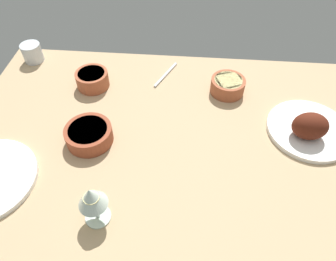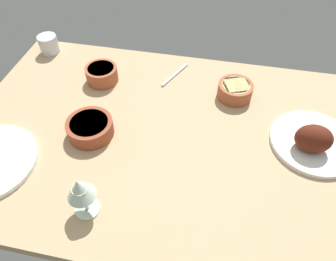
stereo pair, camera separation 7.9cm
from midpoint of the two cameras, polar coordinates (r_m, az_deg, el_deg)
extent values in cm
cube|color=tan|center=(104.75, -2.15, -1.55)|extent=(140.00, 90.00, 4.00)
cylinder|color=white|center=(112.23, 22.72, 0.07)|extent=(27.65, 27.65, 1.60)
ellipsoid|color=#511E11|center=(105.92, 22.84, 0.64)|extent=(11.25, 8.36, 9.39)
cylinder|color=brown|center=(103.75, -16.49, -0.85)|extent=(15.20, 15.20, 5.41)
cylinder|color=#4C192D|center=(102.17, -16.75, -0.04)|extent=(12.46, 12.46, 1.00)
cylinder|color=#A35133|center=(118.13, 9.05, 8.08)|extent=(12.68, 12.68, 5.65)
cylinder|color=#DBCC7A|center=(116.66, 9.19, 8.95)|extent=(10.40, 10.40, 1.00)
cylinder|color=#A35133|center=(123.59, -15.57, 9.00)|extent=(12.26, 12.26, 6.15)
cylinder|color=#D6BC70|center=(122.05, -15.81, 9.93)|extent=(10.05, 10.05, 1.00)
cylinder|color=silver|center=(89.43, -15.29, -15.19)|extent=(7.00, 7.00, 0.50)
cylinder|color=silver|center=(86.19, -15.80, -14.06)|extent=(1.00, 1.00, 7.00)
cone|color=silver|center=(80.47, -16.80, -11.79)|extent=(7.60, 7.60, 6.50)
cylinder|color=beige|center=(81.69, -16.57, -12.31)|extent=(4.18, 4.18, 2.80)
cylinder|color=silver|center=(145.31, -25.23, 12.82)|extent=(7.97, 7.97, 7.54)
cube|color=silver|center=(125.94, -2.22, 10.21)|extent=(8.05, 15.89, 0.80)
camera|label=1|loc=(0.04, -92.22, -2.48)|focal=33.05mm
camera|label=2|loc=(0.04, 87.78, 2.48)|focal=33.05mm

